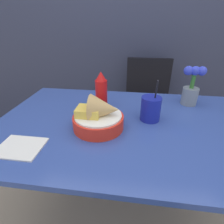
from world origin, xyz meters
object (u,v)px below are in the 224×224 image
Objects in this scene: ketchup_bottle at (101,91)px; drink_cup at (151,109)px; food_basket at (100,116)px; flower_vase at (191,88)px; chair_far_window at (147,100)px.

ketchup_bottle is 0.98× the size of drink_cup.
flower_vase is (0.46, 0.32, 0.04)m from food_basket.
flower_vase is at bearing 34.81° from food_basket.
ketchup_bottle is 0.94× the size of flower_vase.
flower_vase reaches higher than ketchup_bottle.
ketchup_bottle is (-0.03, 0.19, 0.04)m from food_basket.
flower_vase is at bearing -70.48° from chair_far_window.
drink_cup is 0.96× the size of flower_vase.
ketchup_bottle is 0.27m from drink_cup.
food_basket is 0.25m from drink_cup.
food_basket is 1.08× the size of drink_cup.
drink_cup is (0.26, -0.09, -0.04)m from ketchup_bottle.
flower_vase is (0.23, 0.21, 0.04)m from drink_cup.
food_basket is 0.56m from flower_vase.
flower_vase is at bearing 42.59° from drink_cup.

